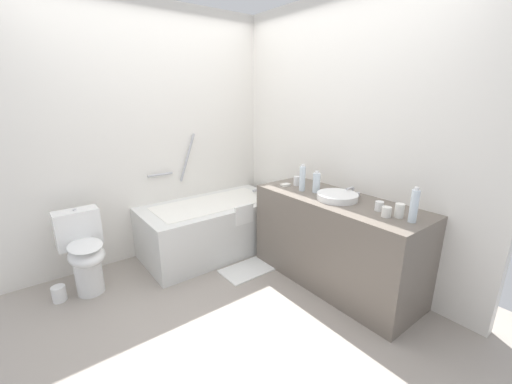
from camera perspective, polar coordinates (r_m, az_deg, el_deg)
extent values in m
plane|color=#9E9389|center=(2.86, -5.89, -19.36)|extent=(3.62, 3.62, 0.00)
cube|color=white|center=(3.56, -18.26, 9.71)|extent=(3.02, 0.10, 2.59)
cube|color=white|center=(3.24, 14.48, 9.40)|extent=(0.10, 3.00, 2.59)
cube|color=silver|center=(3.61, -7.60, -6.23)|extent=(1.54, 0.78, 0.56)
cube|color=white|center=(3.52, -7.75, -2.64)|extent=(1.26, 0.56, 0.09)
cylinder|color=#ADADB2|center=(3.81, 0.02, 0.30)|extent=(0.09, 0.03, 0.03)
cylinder|color=#ADADB2|center=(3.66, -12.21, 6.07)|extent=(0.21, 0.03, 0.52)
cylinder|color=#ADADB2|center=(3.57, -16.81, 3.01)|extent=(0.27, 0.03, 0.03)
cube|color=white|center=(3.29, -2.19, -4.06)|extent=(0.22, 0.03, 0.20)
cylinder|color=white|center=(3.24, -27.82, -12.70)|extent=(0.22, 0.22, 0.38)
ellipsoid|color=white|center=(3.11, -28.12, -9.98)|extent=(0.29, 0.39, 0.16)
ellipsoid|color=white|center=(3.07, -28.35, -8.46)|extent=(0.28, 0.37, 0.02)
cube|color=white|center=(3.27, -29.35, -5.67)|extent=(0.36, 0.18, 0.34)
cylinder|color=silver|center=(3.21, -29.79, -2.77)|extent=(0.03, 0.03, 0.01)
cube|color=#6B6056|center=(3.03, 13.92, -8.55)|extent=(0.60, 1.56, 0.82)
cylinder|color=white|center=(2.84, 14.38, -0.78)|extent=(0.35, 0.35, 0.05)
cylinder|color=#BABAC0|center=(3.01, 16.95, 0.15)|extent=(0.02, 0.02, 0.07)
cylinder|color=#BABAC0|center=(2.96, 16.46, 0.66)|extent=(0.10, 0.02, 0.02)
cylinder|color=#BABAC0|center=(2.98, 17.85, -0.45)|extent=(0.03, 0.03, 0.04)
cylinder|color=#BABAC0|center=(3.05, 16.02, 0.08)|extent=(0.03, 0.03, 0.04)
cylinder|color=silver|center=(3.02, 8.31, 2.36)|extent=(0.06, 0.06, 0.23)
cylinder|color=white|center=(2.99, 8.41, 4.72)|extent=(0.03, 0.03, 0.02)
cylinder|color=silver|center=(3.00, 10.79, 1.62)|extent=(0.07, 0.07, 0.18)
cylinder|color=white|center=(2.97, 10.90, 3.51)|extent=(0.04, 0.04, 0.02)
cylinder|color=silver|center=(2.50, 26.49, -2.30)|extent=(0.06, 0.06, 0.24)
cylinder|color=white|center=(2.46, 26.88, 0.55)|extent=(0.03, 0.03, 0.02)
cylinder|color=white|center=(2.66, 21.24, -2.38)|extent=(0.07, 0.07, 0.08)
cylinder|color=white|center=(2.57, 24.33, -3.06)|extent=(0.07, 0.07, 0.10)
cylinder|color=white|center=(2.55, 22.35, -3.32)|extent=(0.07, 0.07, 0.08)
cylinder|color=white|center=(3.21, 7.29, 1.99)|extent=(0.06, 0.06, 0.09)
cube|color=white|center=(3.20, 5.32, 1.30)|extent=(0.09, 0.06, 0.02)
cube|color=white|center=(3.33, -0.54, -13.41)|extent=(0.65, 0.33, 0.01)
cylinder|color=white|center=(3.30, -31.85, -15.24)|extent=(0.11, 0.11, 0.14)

